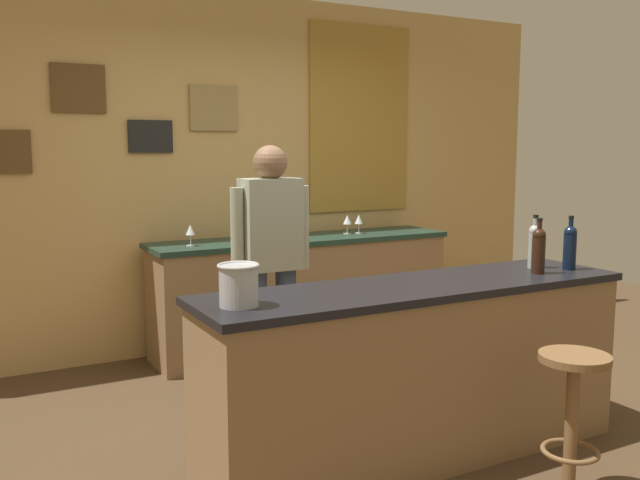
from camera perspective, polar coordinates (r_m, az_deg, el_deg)
name	(u,v)px	position (r m, az deg, el deg)	size (l,w,h in m)	color
ground_plane	(373,429)	(4.13, 4.40, -15.24)	(10.00, 10.00, 0.00)	#4C3823
back_wall	(239,171)	(5.63, -6.68, 5.69)	(6.00, 0.09, 2.80)	tan
bar_counter	(416,371)	(3.67, 7.95, -10.63)	(2.34, 0.60, 0.92)	olive
side_counter	(303,292)	(5.56, -1.41, -4.34)	(2.45, 0.56, 0.90)	olive
bartender	(271,257)	(4.26, -4.06, -1.42)	(0.52, 0.21, 1.62)	#384766
bar_stool	(573,401)	(3.43, 20.09, -12.35)	(0.32, 0.32, 0.68)	brown
wine_bottle_a	(539,249)	(3.96, 17.57, -0.70)	(0.07, 0.07, 0.31)	black
wine_bottle_b	(535,244)	(4.13, 17.27, -0.35)	(0.07, 0.07, 0.31)	#999E99
wine_bottle_c	(570,246)	(4.14, 19.90, -0.44)	(0.07, 0.07, 0.31)	black
ice_bucket	(239,284)	(3.02, -6.72, -3.63)	(0.19, 0.19, 0.19)	#B7BABF
wine_glass_a	(190,231)	(5.07, -10.63, 0.76)	(0.07, 0.07, 0.16)	silver
wine_glass_b	(276,224)	(5.44, -3.64, 1.35)	(0.07, 0.07, 0.16)	silver
wine_glass_c	(290,223)	(5.51, -2.46, 1.43)	(0.07, 0.07, 0.16)	silver
wine_glass_d	(347,220)	(5.68, 2.26, 1.62)	(0.07, 0.07, 0.16)	silver
wine_glass_e	(359,220)	(5.71, 3.21, 1.65)	(0.07, 0.07, 0.16)	silver
coffee_mug	(249,236)	(5.21, -5.87, 0.34)	(0.12, 0.08, 0.09)	#338C4C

